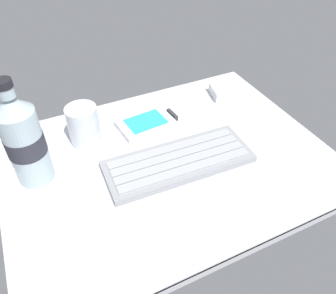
% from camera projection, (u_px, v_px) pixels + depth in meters
% --- Properties ---
extents(ground_plane, '(0.64, 0.48, 0.03)m').
position_uv_depth(ground_plane, '(168.00, 162.00, 0.67)').
color(ground_plane, silver).
extents(keyboard, '(0.29, 0.12, 0.02)m').
position_uv_depth(keyboard, '(179.00, 161.00, 0.65)').
color(keyboard, '#93969B').
rests_on(keyboard, ground_plane).
extents(handheld_device, '(0.13, 0.09, 0.02)m').
position_uv_depth(handheld_device, '(149.00, 123.00, 0.74)').
color(handheld_device, silver).
rests_on(handheld_device, ground_plane).
extents(juice_cup, '(0.06, 0.06, 0.09)m').
position_uv_depth(juice_cup, '(84.00, 127.00, 0.68)').
color(juice_cup, silver).
rests_on(juice_cup, ground_plane).
extents(water_bottle, '(0.07, 0.07, 0.21)m').
position_uv_depth(water_bottle, '(24.00, 140.00, 0.57)').
color(water_bottle, silver).
rests_on(water_bottle, ground_plane).
extents(charger_block, '(0.08, 0.07, 0.02)m').
position_uv_depth(charger_block, '(226.00, 91.00, 0.83)').
color(charger_block, silver).
rests_on(charger_block, ground_plane).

